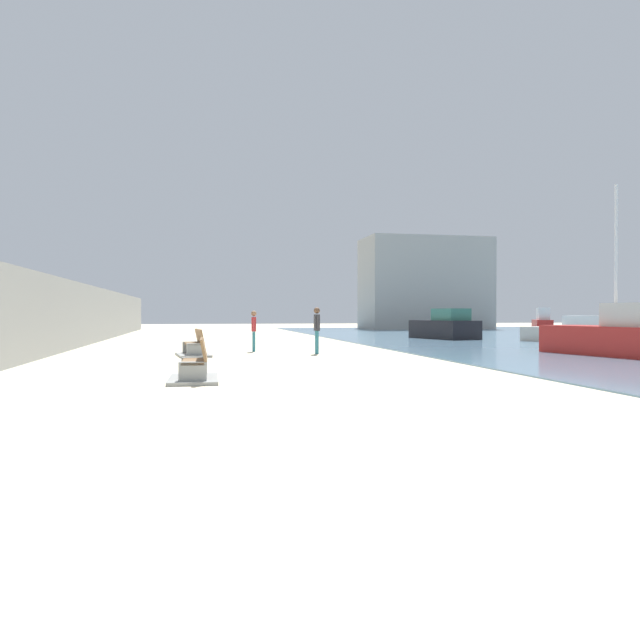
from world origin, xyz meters
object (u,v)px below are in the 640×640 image
(person_standing, at_px, (254,328))
(boat_distant, at_px, (627,336))
(boat_mid_bay, at_px, (578,332))
(boat_outer, at_px, (542,321))
(boat_far_left, at_px, (445,327))
(bench_far, at_px, (194,350))
(person_walking, at_px, (317,326))
(bench_near, at_px, (195,371))

(person_standing, relative_size, boat_distant, 0.26)
(boat_distant, bearing_deg, boat_mid_bay, 63.98)
(boat_outer, height_order, boat_far_left, boat_outer)
(bench_far, relative_size, person_walking, 1.25)
(bench_near, height_order, boat_distant, boat_distant)
(bench_far, height_order, boat_far_left, boat_far_left)
(boat_outer, relative_size, boat_mid_bay, 0.78)
(bench_near, height_order, boat_far_left, boat_far_left)
(person_standing, bearing_deg, person_walking, -40.07)
(person_standing, xyz_separation_m, boat_distant, (12.50, -5.90, -0.20))
(bench_far, bearing_deg, boat_distant, -14.61)
(boat_distant, height_order, boat_mid_bay, boat_distant)
(boat_outer, xyz_separation_m, boat_mid_bay, (-12.80, -23.54, -0.21))
(bench_near, xyz_separation_m, bench_far, (-0.05, 8.14, 0.00))
(boat_outer, bearing_deg, person_standing, -138.07)
(person_walking, height_order, boat_mid_bay, person_walking)
(bench_far, height_order, person_standing, person_standing)
(bench_far, height_order, boat_outer, boat_outer)
(person_walking, bearing_deg, boat_mid_bay, 18.86)
(person_standing, xyz_separation_m, boat_mid_bay, (16.92, 3.15, -0.39))
(bench_far, distance_m, boat_far_left, 18.39)
(person_walking, relative_size, person_standing, 1.07)
(person_walking, height_order, person_standing, person_walking)
(bench_far, height_order, boat_distant, boat_distant)
(bench_far, relative_size, boat_distant, 0.34)
(bench_near, distance_m, person_standing, 10.45)
(boat_mid_bay, bearing_deg, boat_far_left, 128.03)
(person_walking, xyz_separation_m, boat_mid_bay, (14.70, 5.02, -0.48))
(bench_far, xyz_separation_m, boat_mid_bay, (19.29, 5.17, 0.33))
(bench_far, relative_size, boat_outer, 0.50)
(boat_mid_bay, bearing_deg, boat_outer, 61.47)
(boat_far_left, relative_size, boat_mid_bay, 0.83)
(bench_near, relative_size, bench_far, 0.96)
(person_standing, bearing_deg, bench_near, -102.84)
(bench_near, relative_size, person_walking, 1.19)
(bench_far, distance_m, person_standing, 3.20)
(boat_distant, bearing_deg, person_walking, 158.59)
(person_walking, relative_size, boat_far_left, 0.37)
(boat_outer, xyz_separation_m, boat_distant, (-17.21, -32.59, -0.02))
(boat_distant, bearing_deg, bench_far, 165.39)
(person_standing, height_order, boat_outer, boat_outer)
(boat_outer, bearing_deg, person_walking, -133.91)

